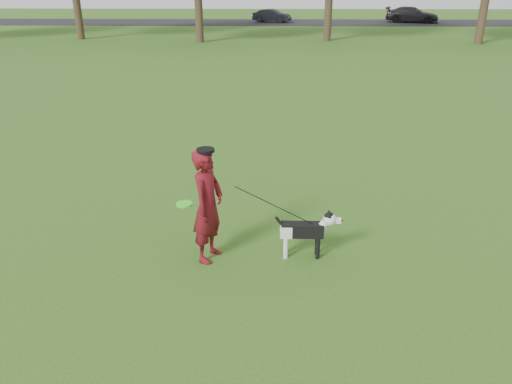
{
  "coord_description": "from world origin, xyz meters",
  "views": [
    {
      "loc": [
        0.28,
        -6.68,
        3.8
      ],
      "look_at": [
        0.12,
        -0.13,
        0.95
      ],
      "focal_mm": 35.0,
      "sensor_mm": 36.0,
      "label": 1
    }
  ],
  "objects_px": {
    "man": "(208,206)",
    "car_right": "(412,15)",
    "dog": "(307,229)",
    "car_mid": "(272,16)"
  },
  "relations": [
    {
      "from": "car_mid",
      "to": "car_right",
      "type": "height_order",
      "value": "car_right"
    },
    {
      "from": "car_right",
      "to": "dog",
      "type": "bearing_deg",
      "value": -178.56
    },
    {
      "from": "car_mid",
      "to": "car_right",
      "type": "bearing_deg",
      "value": -70.72
    },
    {
      "from": "dog",
      "to": "car_right",
      "type": "bearing_deg",
      "value": 73.41
    },
    {
      "from": "dog",
      "to": "car_right",
      "type": "xyz_separation_m",
      "value": [
        12.0,
        40.29,
        0.23
      ]
    },
    {
      "from": "car_right",
      "to": "man",
      "type": "bearing_deg",
      "value": 179.64
    },
    {
      "from": "man",
      "to": "car_right",
      "type": "height_order",
      "value": "man"
    },
    {
      "from": "car_mid",
      "to": "dog",
      "type": "bearing_deg",
      "value": -160.28
    },
    {
      "from": "man",
      "to": "car_right",
      "type": "bearing_deg",
      "value": 0.95
    },
    {
      "from": "man",
      "to": "car_mid",
      "type": "bearing_deg",
      "value": 17.77
    }
  ]
}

